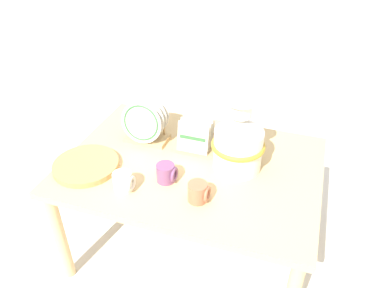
# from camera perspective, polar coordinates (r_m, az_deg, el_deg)

# --- Properties ---
(ground_plane) EXTENTS (14.00, 14.00, 0.00)m
(ground_plane) POSITION_cam_1_polar(r_m,az_deg,el_deg) (2.17, -0.00, -15.24)
(ground_plane) COLOR silver
(display_table) EXTENTS (1.19, 0.84, 0.58)m
(display_table) POSITION_cam_1_polar(r_m,az_deg,el_deg) (1.81, -0.00, -4.59)
(display_table) COLOR tan
(display_table) RESTS_ON ground_plane
(ceramic_vase) EXTENTS (0.24, 0.24, 0.35)m
(ceramic_vase) POSITION_cam_1_polar(r_m,az_deg,el_deg) (1.67, 7.11, 0.56)
(ceramic_vase) COLOR white
(ceramic_vase) RESTS_ON display_table
(dish_rack_round_plates) EXTENTS (0.22, 0.15, 0.24)m
(dish_rack_round_plates) POSITION_cam_1_polar(r_m,az_deg,el_deg) (1.88, -7.13, 3.02)
(dish_rack_round_plates) COLOR tan
(dish_rack_round_plates) RESTS_ON display_table
(dish_rack_square_plates) EXTENTS (0.22, 0.14, 0.18)m
(dish_rack_square_plates) POSITION_cam_1_polar(r_m,az_deg,el_deg) (1.82, 0.64, 0.65)
(dish_rack_square_plates) COLOR tan
(dish_rack_square_plates) RESTS_ON display_table
(wicker_charger_stack) EXTENTS (0.30, 0.30, 0.03)m
(wicker_charger_stack) POSITION_cam_1_polar(r_m,az_deg,el_deg) (1.80, -15.86, -3.12)
(wicker_charger_stack) COLOR tan
(wicker_charger_stack) RESTS_ON display_table
(mug_terracotta_glaze) EXTENTS (0.09, 0.08, 0.08)m
(mug_terracotta_glaze) POSITION_cam_1_polar(r_m,az_deg,el_deg) (1.55, 1.02, -7.36)
(mug_terracotta_glaze) COLOR #B76647
(mug_terracotta_glaze) RESTS_ON display_table
(mug_plum_glaze) EXTENTS (0.09, 0.08, 0.08)m
(mug_plum_glaze) POSITION_cam_1_polar(r_m,az_deg,el_deg) (1.64, -3.90, -4.43)
(mug_plum_glaze) COLOR #7A4770
(mug_plum_glaze) RESTS_ON display_table
(mug_cream_glaze) EXTENTS (0.09, 0.08, 0.08)m
(mug_cream_glaze) POSITION_cam_1_polar(r_m,az_deg,el_deg) (1.62, -10.38, -5.70)
(mug_cream_glaze) COLOR silver
(mug_cream_glaze) RESTS_ON display_table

